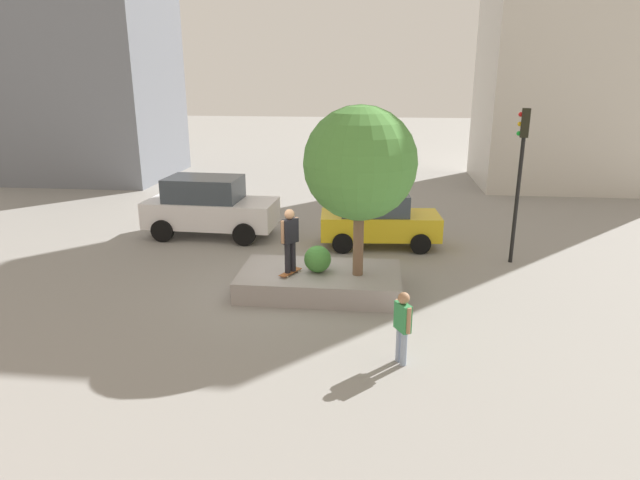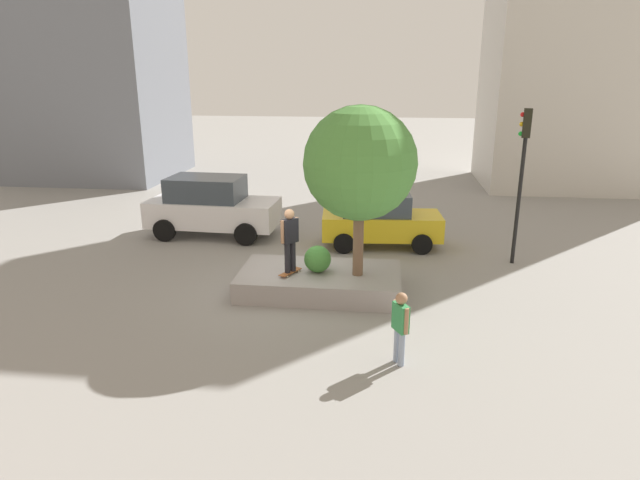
# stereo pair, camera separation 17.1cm
# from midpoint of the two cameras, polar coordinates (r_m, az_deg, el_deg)

# --- Properties ---
(ground_plane) EXTENTS (120.00, 120.00, 0.00)m
(ground_plane) POSITION_cam_midpoint_polar(r_m,az_deg,el_deg) (15.43, -2.48, -5.17)
(ground_plane) COLOR gray
(planter_ledge) EXTENTS (4.41, 2.46, 0.60)m
(planter_ledge) POSITION_cam_midpoint_polar(r_m,az_deg,el_deg) (15.18, -0.32, -4.33)
(planter_ledge) COLOR gray
(planter_ledge) RESTS_ON ground
(plaza_tree) EXTENTS (2.93, 2.93, 4.49)m
(plaza_tree) POSITION_cam_midpoint_polar(r_m,az_deg,el_deg) (14.10, 3.84, 7.93)
(plaza_tree) COLOR brown
(plaza_tree) RESTS_ON planter_ledge
(boxwood_shrub) EXTENTS (0.74, 0.74, 0.74)m
(boxwood_shrub) POSITION_cam_midpoint_polar(r_m,az_deg,el_deg) (14.91, -0.58, -2.00)
(boxwood_shrub) COLOR #3D7A33
(boxwood_shrub) RESTS_ON planter_ledge
(skateboard) EXTENTS (0.55, 0.81, 0.07)m
(skateboard) POSITION_cam_midpoint_polar(r_m,az_deg,el_deg) (14.86, -3.42, -3.37)
(skateboard) COLOR brown
(skateboard) RESTS_ON planter_ledge
(skateboarder) EXTENTS (0.45, 0.49, 1.74)m
(skateboarder) POSITION_cam_midpoint_polar(r_m,az_deg,el_deg) (14.54, -3.50, 0.41)
(skateboarder) COLOR black
(skateboarder) RESTS_ON skateboard
(police_car) EXTENTS (4.80, 2.38, 2.19)m
(police_car) POSITION_cam_midpoint_polar(r_m,az_deg,el_deg) (20.54, -11.68, 3.45)
(police_car) COLOR white
(police_car) RESTS_ON ground
(taxi_cab) EXTENTS (4.19, 2.17, 1.89)m
(taxi_cab) POSITION_cam_midpoint_polar(r_m,az_deg,el_deg) (19.04, 5.83, 2.17)
(taxi_cab) COLOR gold
(taxi_cab) RESTS_ON ground
(traffic_light_corner) EXTENTS (0.36, 0.32, 4.81)m
(traffic_light_corner) POSITION_cam_midpoint_polar(r_m,az_deg,el_deg) (17.82, 19.91, 7.78)
(traffic_light_corner) COLOR black
(traffic_light_corner) RESTS_ON ground
(passerby_with_bag) EXTENTS (0.37, 0.48, 1.60)m
(passerby_with_bag) POSITION_cam_midpoint_polar(r_m,az_deg,el_deg) (11.47, 8.16, -8.54)
(passerby_with_bag) COLOR #8C9EB7
(passerby_with_bag) RESTS_ON ground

